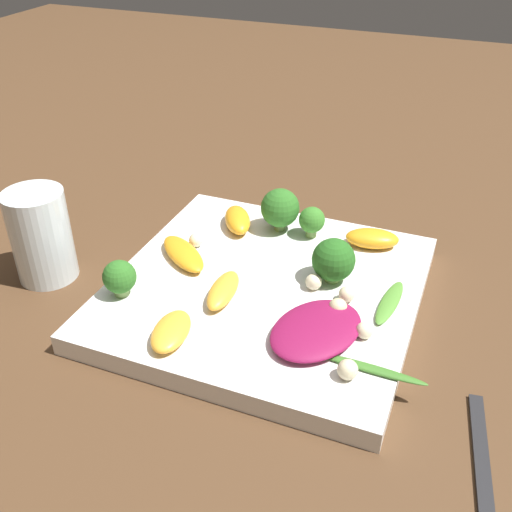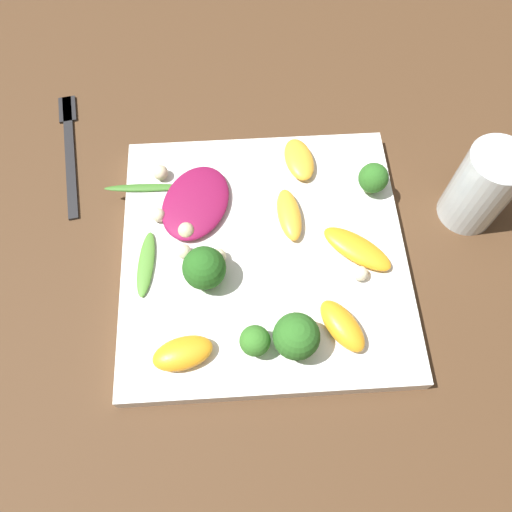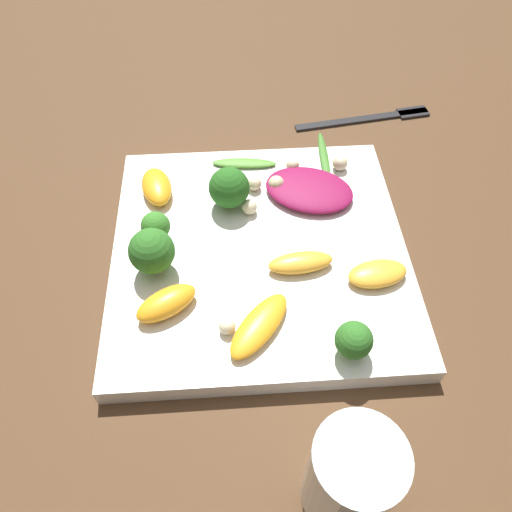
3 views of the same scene
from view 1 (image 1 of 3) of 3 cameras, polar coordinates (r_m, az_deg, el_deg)
ground_plane at (r=0.61m, az=0.93°, el=-4.13°), size 2.40×2.40×0.00m
plate at (r=0.60m, az=0.94°, el=-3.33°), size 0.30×0.30×0.02m
drinking_glass at (r=0.66m, az=-19.80°, el=1.83°), size 0.06×0.06×0.10m
radicchio_leaf_0 at (r=0.53m, az=5.76°, el=-6.98°), size 0.10×0.11×0.01m
orange_segment_0 at (r=0.53m, az=-8.10°, el=-7.11°), size 0.04×0.06×0.01m
orange_segment_1 at (r=0.68m, az=-1.77°, el=3.47°), size 0.05×0.07×0.02m
orange_segment_2 at (r=0.57m, az=-3.15°, el=-3.27°), size 0.03×0.07×0.02m
orange_segment_3 at (r=0.63m, az=-6.95°, el=0.23°), size 0.08×0.07×0.01m
orange_segment_4 at (r=0.66m, az=11.01°, el=1.65°), size 0.06×0.04×0.02m
broccoli_floret_0 at (r=0.67m, az=5.34°, el=3.37°), size 0.03×0.03×0.04m
broccoli_floret_1 at (r=0.58m, az=-12.86°, el=-2.02°), size 0.03×0.03×0.04m
broccoli_floret_2 at (r=0.67m, az=2.31°, el=4.56°), size 0.04×0.04×0.05m
broccoli_floret_3 at (r=0.59m, az=7.39°, el=-0.41°), size 0.04×0.04×0.05m
arugula_sprig_0 at (r=0.58m, az=12.61°, el=-4.32°), size 0.02×0.08×0.01m
arugula_sprig_1 at (r=0.51m, az=10.97°, el=-10.51°), size 0.09×0.01×0.00m
macadamia_nut_0 at (r=0.59m, az=5.52°, el=-2.46°), size 0.02×0.02×0.02m
macadamia_nut_1 at (r=0.54m, az=10.30°, el=-6.98°), size 0.02×0.02×0.02m
macadamia_nut_2 at (r=0.57m, az=8.57°, el=-3.78°), size 0.02×0.02×0.02m
macadamia_nut_3 at (r=0.50m, az=8.72°, el=-10.65°), size 0.02×0.02×0.02m
macadamia_nut_4 at (r=0.65m, az=-5.74°, el=1.52°), size 0.02×0.02×0.02m
macadamia_nut_5 at (r=0.56m, az=7.79°, el=-4.88°), size 0.02×0.02×0.02m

